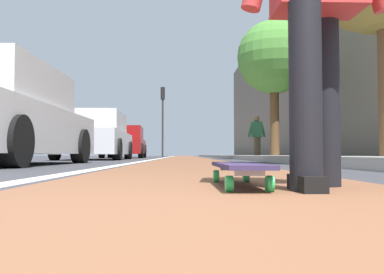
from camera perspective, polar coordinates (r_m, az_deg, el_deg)
ground_plane at (r=10.86m, az=-0.63°, el=-3.33°), size 80.00×80.00×0.00m
bike_lane_paint at (r=24.86m, az=-1.00°, el=-2.86°), size 56.00×1.82×0.00m
lane_stripe_white at (r=20.88m, az=-3.87°, el=-2.92°), size 52.00×0.16×0.01m
sidewalk_curb at (r=19.16m, az=8.92°, el=-2.75°), size 52.00×3.20×0.13m
building_facade at (r=24.02m, az=13.43°, el=7.79°), size 40.00×1.20×8.84m
skateboard at (r=2.00m, az=6.62°, el=-4.31°), size 0.84×0.21×0.11m
parked_car_mid at (r=12.98m, az=-13.44°, el=-0.03°), size 4.52×2.02×1.47m
parked_car_far at (r=19.85m, az=-9.49°, el=-0.82°), size 4.60×2.11×1.50m
traffic_light at (r=26.82m, az=-4.15°, el=3.95°), size 0.33×0.28×4.62m
street_tree_mid at (r=13.79m, az=11.48°, el=10.86°), size 2.42×2.42×4.57m
pedestrian_distant at (r=15.49m, az=9.11°, el=0.40°), size 0.46×0.71×1.63m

